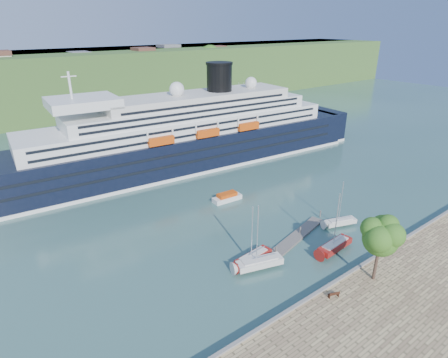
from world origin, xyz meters
TOP-DOWN VIEW (x-y plane):
  - ground at (0.00, 0.00)m, footprint 400.00×400.00m
  - far_hillside at (0.00, 145.00)m, footprint 400.00×50.00m
  - quay_coping at (0.00, -0.20)m, footprint 220.00×0.50m
  - cruise_ship at (5.98, 55.35)m, footprint 116.90×26.98m
  - park_bench at (-4.87, -1.94)m, footprint 1.75×1.20m
  - promenade_tree at (2.94, -3.00)m, footprint 6.57×6.57m
  - floating_pontoon at (2.98, 12.26)m, footprint 18.27×6.43m
  - sailboat_white_near at (-7.52, 9.82)m, footprint 8.40×4.48m
  - sailboat_red at (5.65, 5.77)m, footprint 8.07×2.75m
  - sailboat_white_far at (13.37, 10.36)m, footprint 6.95×3.94m
  - tender_launch at (3.20, 31.72)m, footprint 6.61×2.64m
  - sailboat_extra at (-7.26, 11.54)m, footprint 7.63×2.82m

SIDE VIEW (x-z plane):
  - ground at x=0.00m, z-range 0.00..0.00m
  - floating_pontoon at x=2.98m, z-range 0.00..0.41m
  - tender_launch at x=3.20m, z-range 0.00..1.79m
  - quay_coping at x=0.00m, z-range 1.00..1.30m
  - park_bench at x=-4.87m, z-range 1.00..2.04m
  - sailboat_white_far at x=13.37m, z-range 0.00..8.66m
  - sailboat_extra at x=-7.26m, z-range 0.00..9.64m
  - sailboat_red at x=5.65m, z-range 0.00..10.25m
  - sailboat_white_near at x=-7.52m, z-range 0.00..10.46m
  - promenade_tree at x=2.94m, z-range 1.00..11.88m
  - far_hillside at x=0.00m, z-range 0.00..24.00m
  - cruise_ship at x=5.98m, z-range 0.00..26.02m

